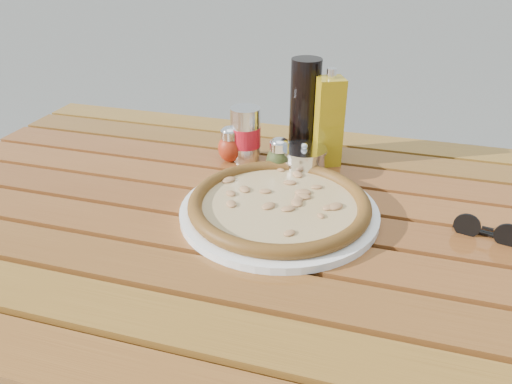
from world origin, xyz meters
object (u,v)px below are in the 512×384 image
(table, at_px, (253,245))
(dark_bottle, at_px, (305,109))
(pepper_shaker, at_px, (230,145))
(parmesan_tin, at_px, (304,161))
(pizza, at_px, (279,204))
(oregano_shaker, at_px, (279,157))
(olive_oil_cruet, at_px, (328,121))
(plate, at_px, (279,211))
(sunglasses, at_px, (487,231))
(soda_can, at_px, (245,135))

(table, height_order, dark_bottle, dark_bottle)
(pepper_shaker, bearing_deg, dark_bottle, 26.98)
(pepper_shaker, height_order, parmesan_tin, pepper_shaker)
(pizza, bearing_deg, parmesan_tin, 87.50)
(oregano_shaker, distance_m, olive_oil_cruet, 0.13)
(dark_bottle, relative_size, olive_oil_cruet, 1.05)
(dark_bottle, relative_size, parmesan_tin, 1.75)
(oregano_shaker, height_order, dark_bottle, dark_bottle)
(plate, xyz_separation_m, pizza, (-0.00, 0.00, 0.02))
(pizza, relative_size, oregano_shaker, 5.51)
(table, distance_m, pepper_shaker, 0.26)
(plate, relative_size, oregano_shaker, 4.39)
(olive_oil_cruet, distance_m, sunglasses, 0.39)
(pizza, bearing_deg, dark_bottle, 92.82)
(olive_oil_cruet, height_order, parmesan_tin, olive_oil_cruet)
(table, bearing_deg, olive_oil_cruet, 69.84)
(table, xyz_separation_m, sunglasses, (0.40, 0.02, 0.09))
(oregano_shaker, bearing_deg, pizza, -75.68)
(table, distance_m, dark_bottle, 0.33)
(olive_oil_cruet, bearing_deg, parmesan_tin, -116.34)
(dark_bottle, xyz_separation_m, soda_can, (-0.12, -0.06, -0.05))
(oregano_shaker, bearing_deg, pepper_shaker, 164.79)
(dark_bottle, height_order, olive_oil_cruet, dark_bottle)
(soda_can, distance_m, sunglasses, 0.52)
(sunglasses, bearing_deg, plate, -163.13)
(table, height_order, oregano_shaker, oregano_shaker)
(table, relative_size, pepper_shaker, 17.07)
(table, bearing_deg, dark_bottle, 82.63)
(soda_can, xyz_separation_m, sunglasses, (0.49, -0.19, -0.04))
(table, bearing_deg, pizza, 2.04)
(dark_bottle, xyz_separation_m, olive_oil_cruet, (0.06, -0.02, -0.01))
(dark_bottle, bearing_deg, pepper_shaker, -153.02)
(table, distance_m, soda_can, 0.27)
(oregano_shaker, height_order, olive_oil_cruet, olive_oil_cruet)
(pepper_shaker, bearing_deg, pizza, -50.69)
(pepper_shaker, xyz_separation_m, sunglasses, (0.52, -0.18, -0.02))
(table, xyz_separation_m, pizza, (0.05, 0.00, 0.10))
(oregano_shaker, bearing_deg, olive_oil_cruet, 44.62)
(soda_can, distance_m, parmesan_tin, 0.15)
(sunglasses, bearing_deg, soda_can, 171.46)
(table, distance_m, parmesan_tin, 0.22)
(pepper_shaker, bearing_deg, parmesan_tin, -6.69)
(plate, bearing_deg, olive_oil_cruet, 80.16)
(plate, height_order, parmesan_tin, parmesan_tin)
(pizza, distance_m, parmesan_tin, 0.18)
(table, relative_size, parmesan_tin, 11.14)
(table, bearing_deg, soda_can, 110.82)
(plate, relative_size, pepper_shaker, 4.39)
(plate, xyz_separation_m, parmesan_tin, (0.01, 0.18, 0.02))
(oregano_shaker, bearing_deg, parmesan_tin, 14.20)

